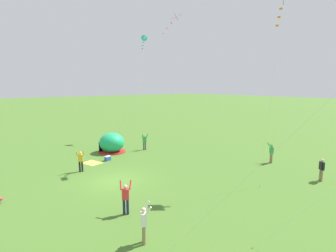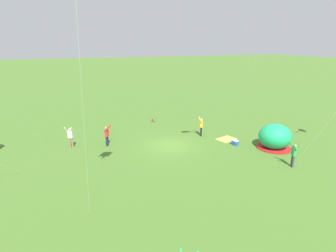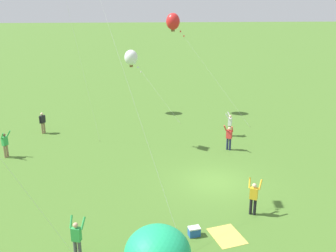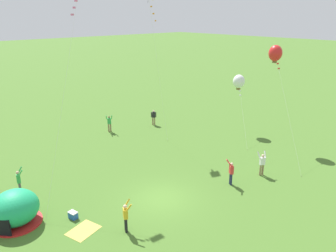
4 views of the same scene
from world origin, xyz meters
The scene contains 14 objects.
ground_plane centered at (0.00, 0.00, 0.00)m, with size 300.00×300.00×0.00m, color #477028.
popup_tent centered at (-8.03, 3.75, 1.00)m, with size 2.81×2.81×2.10m.
picnic_blanket centered at (-5.51, 0.47, 0.01)m, with size 1.70×1.30×0.01m, color gold.
cooler_box centered at (-5.37, 1.97, 0.22)m, with size 0.47×0.59×0.44m.
person_strolling centered at (7.93, -2.61, 1.00)m, with size 0.72×0.64×1.89m.
person_flying_kite centered at (-6.66, 7.04, 1.00)m, with size 0.58×0.70×1.89m.
person_far_back centered at (5.01, -1.91, 1.00)m, with size 0.67×0.72×1.89m.
person_center_field centered at (9.60, 12.12, 0.96)m, with size 0.47×0.43×1.72m.
person_watching_sky centered at (4.74, 13.50, 1.00)m, with size 0.72×0.66×1.89m.
person_arms_raised centered at (-3.72, -1.22, 1.00)m, with size 0.64×0.72×1.89m.
kite_orange centered at (7.13, 9.45, 12.53)m, with size 1.19×2.75×13.40m.
kite_white centered at (15.12, 5.08, 5.17)m, with size 4.51×4.80×5.87m.
kite_red centered at (15.05, 1.28, 8.32)m, with size 5.71×6.74×9.07m.
kite_pink centered at (-1.45, 6.67, 12.50)m, with size 6.14×4.76×13.39m.
Camera 4 is at (-12.59, -14.37, 11.72)m, focal length 35.00 mm.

